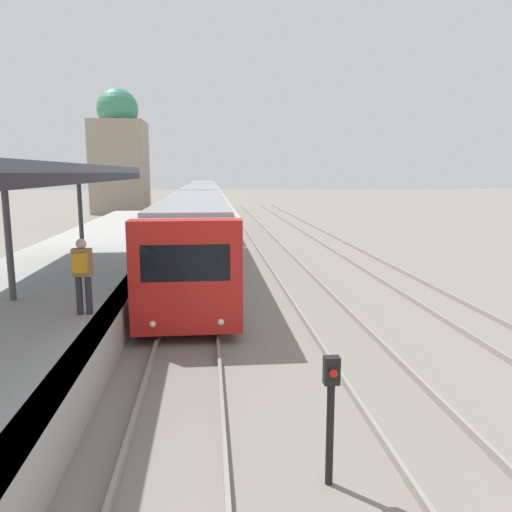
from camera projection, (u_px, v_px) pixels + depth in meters
name	position (u px, v px, depth m)	size (l,w,h in m)	color
platform_canopy	(5.00, 170.00, 11.58)	(4.00, 17.11, 3.25)	#4C515B
person_on_platform	(82.00, 270.00, 10.68)	(0.40, 0.40, 1.66)	#2D2D33
train_near	(201.00, 205.00, 35.51)	(2.64, 49.10, 3.07)	red
signal_post_near	(331.00, 406.00, 6.35)	(0.20, 0.21, 1.74)	black
distant_domed_building	(120.00, 156.00, 49.66)	(5.23, 5.23, 12.15)	gray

